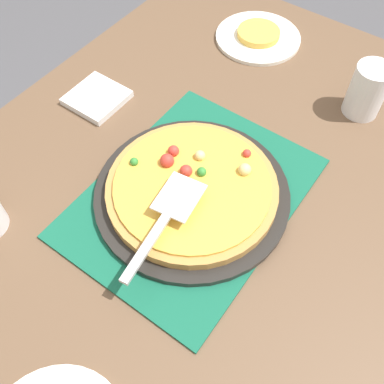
% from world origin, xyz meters
% --- Properties ---
extents(ground_plane, '(8.00, 8.00, 0.00)m').
position_xyz_m(ground_plane, '(0.00, 0.00, 0.00)').
color(ground_plane, '#4C4C51').
extents(dining_table, '(1.40, 1.00, 0.75)m').
position_xyz_m(dining_table, '(0.00, 0.00, 0.64)').
color(dining_table, brown).
rests_on(dining_table, ground_plane).
extents(placemat, '(0.48, 0.36, 0.01)m').
position_xyz_m(placemat, '(0.00, 0.00, 0.75)').
color(placemat, '#145B42').
rests_on(placemat, dining_table).
extents(pizza_pan, '(0.38, 0.38, 0.01)m').
position_xyz_m(pizza_pan, '(0.00, 0.00, 0.76)').
color(pizza_pan, black).
rests_on(pizza_pan, placemat).
extents(pizza, '(0.33, 0.33, 0.05)m').
position_xyz_m(pizza, '(-0.00, -0.00, 0.78)').
color(pizza, '#B78442').
rests_on(pizza, pizza_pan).
extents(plate_near_left, '(0.22, 0.22, 0.01)m').
position_xyz_m(plate_near_left, '(-0.51, -0.15, 0.76)').
color(plate_near_left, white).
rests_on(plate_near_left, dining_table).
extents(served_slice_left, '(0.11, 0.11, 0.02)m').
position_xyz_m(served_slice_left, '(-0.51, -0.15, 0.77)').
color(served_slice_left, '#EAB747').
rests_on(served_slice_left, plate_near_left).
extents(cup_near, '(0.08, 0.08, 0.12)m').
position_xyz_m(cup_near, '(-0.42, 0.17, 0.81)').
color(cup_near, white).
rests_on(cup_near, dining_table).
extents(pizza_server, '(0.23, 0.08, 0.01)m').
position_xyz_m(pizza_server, '(0.10, 0.01, 0.82)').
color(pizza_server, silver).
rests_on(pizza_server, pizza).
extents(napkin_stack, '(0.12, 0.12, 0.02)m').
position_xyz_m(napkin_stack, '(-0.09, -0.34, 0.76)').
color(napkin_stack, white).
rests_on(napkin_stack, dining_table).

